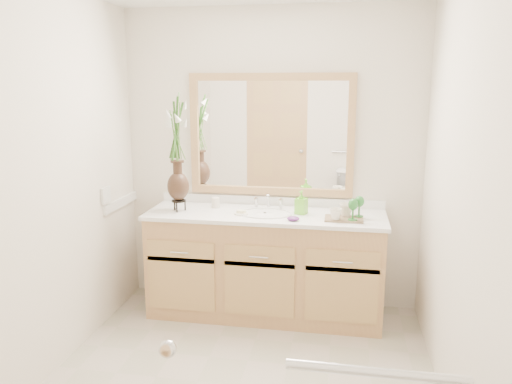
% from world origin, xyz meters
% --- Properties ---
extents(wall_back, '(2.40, 0.02, 2.40)m').
position_xyz_m(wall_back, '(0.00, 1.30, 1.20)').
color(wall_back, silver).
rests_on(wall_back, floor).
extents(wall_front, '(2.40, 0.02, 2.40)m').
position_xyz_m(wall_front, '(0.00, -1.30, 1.20)').
color(wall_front, silver).
rests_on(wall_front, floor).
extents(wall_left, '(0.02, 2.60, 2.40)m').
position_xyz_m(wall_left, '(-1.20, 0.00, 1.20)').
color(wall_left, silver).
rests_on(wall_left, floor).
extents(wall_right, '(0.02, 2.60, 2.40)m').
position_xyz_m(wall_right, '(1.20, 0.00, 1.20)').
color(wall_right, silver).
rests_on(wall_right, floor).
extents(vanity, '(1.80, 0.55, 0.80)m').
position_xyz_m(vanity, '(0.00, 1.01, 0.40)').
color(vanity, tan).
rests_on(vanity, floor).
extents(counter, '(1.84, 0.57, 0.03)m').
position_xyz_m(counter, '(0.00, 1.01, 0.82)').
color(counter, white).
rests_on(counter, vanity).
extents(sink, '(0.38, 0.34, 0.23)m').
position_xyz_m(sink, '(0.00, 1.00, 0.78)').
color(sink, white).
rests_on(sink, counter).
extents(mirror, '(1.32, 0.04, 0.97)m').
position_xyz_m(mirror, '(0.00, 1.28, 1.41)').
color(mirror, white).
rests_on(mirror, wall_back).
extents(switch_plate, '(0.02, 0.12, 0.12)m').
position_xyz_m(switch_plate, '(-1.19, 0.76, 0.98)').
color(switch_plate, white).
rests_on(switch_plate, wall_left).
extents(door, '(0.80, 0.03, 2.00)m').
position_xyz_m(door, '(-0.30, -1.29, 1.00)').
color(door, tan).
rests_on(door, floor).
extents(grab_bar, '(0.55, 0.03, 0.03)m').
position_xyz_m(grab_bar, '(0.70, -1.27, 0.95)').
color(grab_bar, silver).
rests_on(grab_bar, wall_front).
extents(flower_vase, '(0.20, 0.20, 0.82)m').
position_xyz_m(flower_vase, '(-0.68, 0.97, 1.39)').
color(flower_vase, black).
rests_on(flower_vase, counter).
extents(tumbler, '(0.06, 0.06, 0.08)m').
position_xyz_m(tumbler, '(-0.42, 1.12, 0.87)').
color(tumbler, silver).
rests_on(tumbler, counter).
extents(soap_dish, '(0.10, 0.10, 0.03)m').
position_xyz_m(soap_dish, '(-0.18, 0.94, 0.84)').
color(soap_dish, silver).
rests_on(soap_dish, counter).
extents(soap_bottle, '(0.09, 0.09, 0.16)m').
position_xyz_m(soap_bottle, '(0.27, 1.04, 0.91)').
color(soap_bottle, '#6FD532').
rests_on(soap_bottle, counter).
extents(purple_dish, '(0.10, 0.08, 0.03)m').
position_xyz_m(purple_dish, '(0.23, 0.83, 0.85)').
color(purple_dish, '#602673').
rests_on(purple_dish, counter).
extents(tray, '(0.28, 0.19, 0.01)m').
position_xyz_m(tray, '(0.60, 0.92, 0.84)').
color(tray, brown).
rests_on(tray, counter).
extents(mug_left, '(0.10, 0.09, 0.09)m').
position_xyz_m(mug_left, '(0.54, 0.87, 0.89)').
color(mug_left, silver).
rests_on(mug_left, tray).
extents(mug_right, '(0.12, 0.12, 0.10)m').
position_xyz_m(mug_right, '(0.61, 0.98, 0.89)').
color(mug_right, silver).
rests_on(mug_right, tray).
extents(goblet_front, '(0.07, 0.07, 0.16)m').
position_xyz_m(goblet_front, '(0.66, 0.87, 0.95)').
color(goblet_front, '#26722A').
rests_on(goblet_front, tray).
extents(goblet_back, '(0.07, 0.07, 0.16)m').
position_xyz_m(goblet_back, '(0.71, 0.99, 0.95)').
color(goblet_back, '#26722A').
rests_on(goblet_back, tray).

